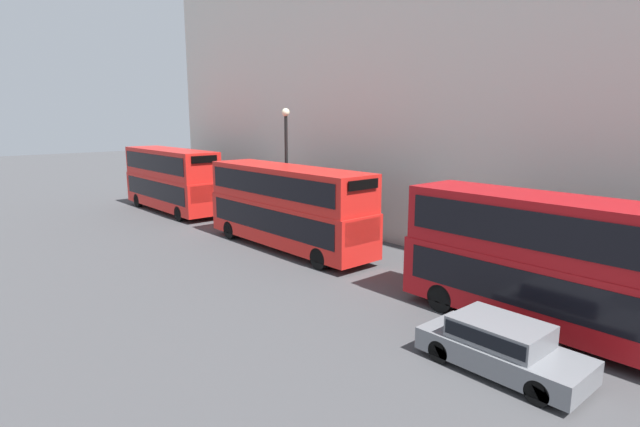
% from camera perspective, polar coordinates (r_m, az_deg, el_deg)
% --- Properties ---
extents(bus_leading, '(2.59, 10.94, 4.33)m').
position_cam_1_polar(bus_leading, '(16.89, 27.07, -5.18)').
color(bus_leading, '#A80F14').
rests_on(bus_leading, ground).
extents(bus_second_in_queue, '(2.59, 10.78, 4.25)m').
position_cam_1_polar(bus_second_in_queue, '(25.52, -3.77, 1.09)').
color(bus_second_in_queue, red).
rests_on(bus_second_in_queue, ground).
extents(bus_third_in_queue, '(2.59, 10.18, 4.47)m').
position_cam_1_polar(bus_third_in_queue, '(37.13, -16.68, 3.96)').
color(bus_third_in_queue, red).
rests_on(bus_third_in_queue, ground).
extents(car_hatchback, '(1.89, 4.38, 1.40)m').
position_cam_1_polar(car_hatchback, '(14.65, 20.00, -13.90)').
color(car_hatchback, slate).
rests_on(car_hatchback, ground).
extents(street_lamp, '(0.44, 0.44, 7.19)m').
position_cam_1_polar(street_lamp, '(28.05, -3.87, 6.18)').
color(street_lamp, black).
rests_on(street_lamp, ground).
extents(pedestrian, '(0.36, 0.36, 1.84)m').
position_cam_1_polar(pedestrian, '(19.69, 26.73, -7.62)').
color(pedestrian, maroon).
rests_on(pedestrian, ground).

